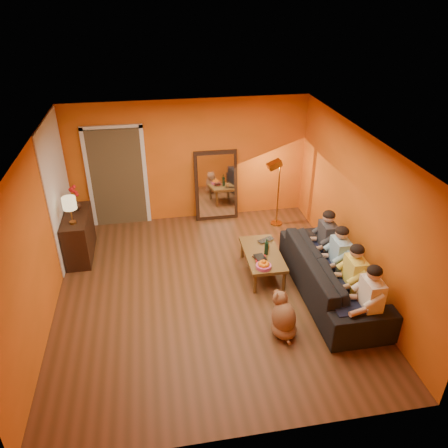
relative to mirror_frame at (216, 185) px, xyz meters
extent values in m
cube|color=brown|center=(-0.55, -2.63, -0.76)|extent=(5.00, 5.50, 0.00)
cube|color=white|center=(-0.55, -2.63, 1.84)|extent=(5.00, 5.50, 0.00)
cube|color=orange|center=(-0.55, 0.12, 0.54)|extent=(5.00, 0.00, 2.60)
cube|color=orange|center=(-3.05, -2.63, 0.54)|extent=(0.00, 5.50, 2.60)
cube|color=orange|center=(1.95, -2.63, 0.54)|extent=(0.00, 5.50, 2.60)
cube|color=white|center=(-3.04, -0.88, 0.54)|extent=(0.02, 1.90, 2.58)
cube|color=#3F2D19|center=(-2.05, 0.20, 0.29)|extent=(1.06, 0.30, 2.10)
cube|color=white|center=(-2.62, 0.08, 0.29)|extent=(0.08, 0.06, 2.20)
cube|color=white|center=(-1.48, 0.08, 0.29)|extent=(0.08, 0.06, 2.20)
cube|color=white|center=(-2.05, 0.08, 1.36)|extent=(1.22, 0.06, 0.08)
cube|color=black|center=(0.00, 0.00, 0.00)|extent=(0.92, 0.27, 1.51)
cube|color=white|center=(0.00, -0.04, 0.00)|extent=(0.78, 0.21, 1.35)
cube|color=black|center=(-2.79, -1.08, -0.34)|extent=(0.44, 1.18, 0.85)
imported|color=black|center=(1.45, -3.04, -0.38)|extent=(2.62, 1.02, 0.77)
cylinder|color=black|center=(0.52, -2.30, -0.18)|extent=(0.07, 0.07, 0.31)
imported|color=#B27F3F|center=(0.59, -2.13, -0.30)|extent=(0.09, 0.09, 0.08)
imported|color=black|center=(0.65, -1.90, -0.33)|extent=(0.37, 0.32, 0.02)
imported|color=black|center=(0.29, -2.45, -0.33)|extent=(0.23, 0.27, 0.02)
imported|color=red|center=(0.30, -2.44, -0.31)|extent=(0.22, 0.26, 0.02)
imported|color=black|center=(0.29, -2.46, -0.29)|extent=(0.19, 0.24, 0.02)
imported|color=black|center=(-2.79, -0.83, 0.20)|extent=(0.20, 0.20, 0.21)
camera|label=1|loc=(-1.31, -8.50, 3.85)|focal=35.00mm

